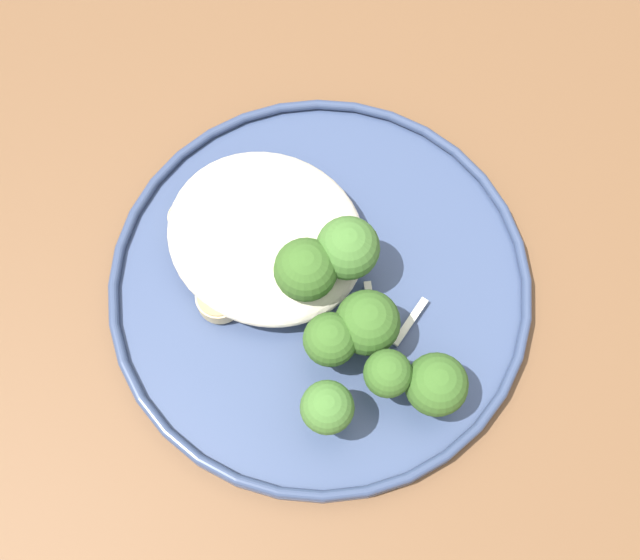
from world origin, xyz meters
name	(u,v)px	position (x,y,z in m)	size (l,w,h in m)	color
ground	(308,480)	(0.00, 0.00, 0.00)	(6.00, 6.00, 0.00)	#665B51
wooden_dining_table	(296,380)	(0.00, 0.00, 0.66)	(1.40, 1.00, 0.74)	brown
dinner_plate	(320,286)	(-0.01, 0.05, 0.75)	(0.29, 0.29, 0.02)	#38476B
noodle_bed	(266,237)	(-0.06, 0.05, 0.77)	(0.14, 0.12, 0.04)	beige
seared_scallop_on_noodles	(295,212)	(-0.05, 0.08, 0.76)	(0.03, 0.03, 0.02)	#E5C689
seared_scallop_front_small	(257,272)	(-0.05, 0.03, 0.76)	(0.03, 0.03, 0.02)	#DBB77A
seared_scallop_large_seared	(221,297)	(-0.06, 0.00, 0.76)	(0.03, 0.03, 0.01)	#E5C689
seared_scallop_tilted_round	(317,230)	(-0.03, 0.08, 0.76)	(0.03, 0.03, 0.02)	beige
seared_scallop_right_edge	(188,219)	(-0.11, 0.04, 0.76)	(0.03, 0.03, 0.01)	#E5C689
seared_scallop_left_edge	(209,255)	(-0.08, 0.02, 0.76)	(0.03, 0.03, 0.02)	beige
seared_scallop_rear_pale	(266,241)	(-0.06, 0.05, 0.76)	(0.03, 0.03, 0.02)	#E5C689
broccoli_floret_right_tilted	(306,270)	(-0.01, 0.04, 0.79)	(0.04, 0.04, 0.06)	#7A994C
broccoli_floret_rear_charred	(367,323)	(0.04, 0.03, 0.78)	(0.04, 0.04, 0.06)	#7A994C
broccoli_floret_tall_stalk	(436,385)	(0.09, 0.02, 0.78)	(0.04, 0.04, 0.05)	#89A356
broccoli_floret_split_head	(330,341)	(0.02, 0.01, 0.78)	(0.03, 0.03, 0.05)	#89A356
broccoli_floret_beside_noodles	(327,408)	(0.04, -0.03, 0.79)	(0.03, 0.03, 0.06)	#89A356
broccoli_floret_front_edge	(353,252)	(0.00, 0.07, 0.79)	(0.04, 0.04, 0.06)	#89A356
broccoli_floret_center_pile	(387,375)	(0.06, 0.01, 0.79)	(0.03, 0.03, 0.05)	#89A356
onion_sliver_curled_piece	(371,312)	(0.03, 0.05, 0.75)	(0.04, 0.01, 0.00)	silver
onion_sliver_short_strip	(410,322)	(0.06, 0.06, 0.75)	(0.04, 0.01, 0.00)	silver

